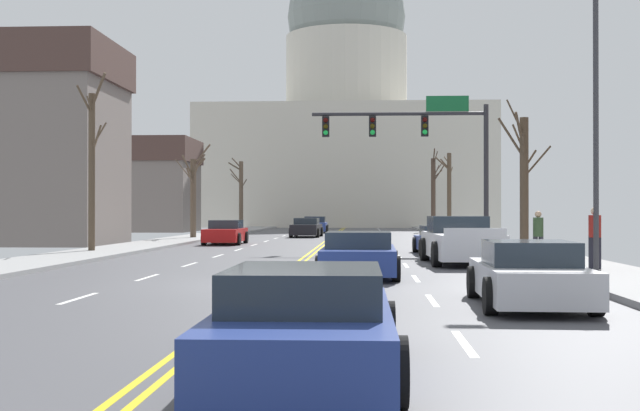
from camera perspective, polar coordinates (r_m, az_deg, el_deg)
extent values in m
cube|color=#4B4B50|center=(19.67, -3.32, -5.55)|extent=(14.00, 180.00, 0.06)
cube|color=yellow|center=(19.68, -3.67, -5.45)|extent=(0.10, 176.40, 0.00)
cube|color=yellow|center=(19.65, -2.97, -5.46)|extent=(0.10, 176.40, 0.00)
cube|color=silver|center=(11.18, 9.90, -9.32)|extent=(0.12, 2.20, 0.00)
cube|color=silver|center=(16.31, 7.73, -6.50)|extent=(0.12, 2.20, 0.00)
cube|color=silver|center=(21.47, 6.62, -5.02)|extent=(0.12, 2.20, 0.00)
cube|color=silver|center=(26.65, 5.94, -4.12)|extent=(0.12, 2.20, 0.00)
cube|color=silver|center=(31.84, 5.48, -3.51)|extent=(0.12, 2.20, 0.00)
cube|color=silver|center=(37.03, 5.15, -3.07)|extent=(0.12, 2.20, 0.00)
cube|color=silver|center=(42.22, 4.90, -2.74)|extent=(0.12, 2.20, 0.00)
cube|color=silver|center=(47.41, 4.71, -2.48)|extent=(0.12, 2.20, 0.00)
cube|color=silver|center=(52.61, 4.55, -2.28)|extent=(0.12, 2.20, 0.00)
cube|color=silver|center=(57.80, 4.43, -2.11)|extent=(0.12, 2.20, 0.00)
cube|color=silver|center=(63.00, 4.32, -1.96)|extent=(0.12, 2.20, 0.00)
cube|color=silver|center=(68.20, 4.23, -1.84)|extent=(0.12, 2.20, 0.00)
cube|color=silver|center=(73.40, 4.15, -1.74)|extent=(0.12, 2.20, 0.00)
cube|color=silver|center=(78.59, 4.08, -1.65)|extent=(0.12, 2.20, 0.00)
cube|color=silver|center=(83.79, 4.03, -1.57)|extent=(0.12, 2.20, 0.00)
cube|color=silver|center=(17.23, -16.30, -6.16)|extent=(0.12, 2.20, 0.00)
cube|color=silver|center=(22.18, -11.81, -4.87)|extent=(0.12, 2.20, 0.00)
cube|color=silver|center=(27.22, -8.98, -4.04)|extent=(0.12, 2.20, 0.00)
cube|color=silver|center=(32.32, -7.04, -3.46)|extent=(0.12, 2.20, 0.00)
cube|color=silver|center=(37.44, -5.63, -3.04)|extent=(0.12, 2.20, 0.00)
cube|color=silver|center=(42.58, -4.57, -2.72)|extent=(0.12, 2.20, 0.00)
cube|color=silver|center=(47.74, -3.73, -2.47)|extent=(0.12, 2.20, 0.00)
cube|color=silver|center=(52.90, -3.05, -2.27)|extent=(0.12, 2.20, 0.00)
cube|color=silver|center=(58.07, -2.50, -2.10)|extent=(0.12, 2.20, 0.00)
cube|color=silver|center=(63.25, -2.04, -1.96)|extent=(0.12, 2.20, 0.00)
cube|color=silver|center=(68.42, -1.64, -1.84)|extent=(0.12, 2.20, 0.00)
cube|color=silver|center=(73.61, -1.31, -1.74)|extent=(0.12, 2.20, 0.00)
cube|color=silver|center=(78.79, -1.01, -1.65)|extent=(0.12, 2.20, 0.00)
cube|color=silver|center=(83.98, -0.76, -1.57)|extent=(0.12, 2.20, 0.00)
cube|color=gray|center=(20.53, 21.08, -5.03)|extent=(3.00, 180.00, 0.14)
cylinder|color=#28282D|center=(37.64, 11.39, 2.03)|extent=(0.22, 0.22, 6.37)
cylinder|color=#28282D|center=(37.51, 5.44, 6.31)|extent=(7.80, 0.16, 0.16)
cube|color=black|center=(37.51, 7.23, 5.45)|extent=(0.32, 0.28, 0.92)
sphere|color=#330504|center=(37.38, 7.25, 5.90)|extent=(0.22, 0.22, 0.22)
sphere|color=#332B05|center=(37.35, 7.25, 5.47)|extent=(0.22, 0.22, 0.22)
sphere|color=#19CC47|center=(37.32, 7.25, 5.04)|extent=(0.22, 0.22, 0.22)
cube|color=black|center=(37.42, 3.64, 5.46)|extent=(0.32, 0.28, 0.92)
sphere|color=#330504|center=(37.29, 3.64, 5.91)|extent=(0.22, 0.22, 0.22)
sphere|color=#332B05|center=(37.26, 3.64, 5.48)|extent=(0.22, 0.22, 0.22)
sphere|color=#19CC47|center=(37.23, 3.64, 5.06)|extent=(0.22, 0.22, 0.22)
cube|color=black|center=(37.46, 0.40, 5.45)|extent=(0.32, 0.28, 0.92)
sphere|color=#330504|center=(37.33, 0.39, 5.90)|extent=(0.22, 0.22, 0.22)
sphere|color=#332B05|center=(37.30, 0.39, 5.48)|extent=(0.22, 0.22, 0.22)
sphere|color=#19CC47|center=(37.27, 0.39, 5.05)|extent=(0.22, 0.22, 0.22)
cube|color=#146033|center=(37.73, 8.78, 6.96)|extent=(1.90, 0.06, 0.70)
cylinder|color=#333338|center=(22.80, 18.49, 6.42)|extent=(0.14, 0.14, 8.59)
cube|color=beige|center=(96.44, 1.83, 2.50)|extent=(32.20, 21.86, 13.17)
cylinder|color=beige|center=(97.61, 1.83, 8.97)|extent=(14.09, 14.09, 8.88)
sphere|color=gray|center=(98.96, 1.82, 12.89)|extent=(13.74, 13.74, 13.74)
cube|color=navy|center=(33.73, 8.27, -2.60)|extent=(1.87, 4.43, 0.55)
cube|color=#232D38|center=(33.40, 8.34, -1.77)|extent=(1.59, 2.17, 0.44)
cylinder|color=black|center=(34.99, 6.60, -2.71)|extent=(0.24, 0.65, 0.64)
cylinder|color=black|center=(35.20, 9.40, -2.69)|extent=(0.24, 0.65, 0.64)
cylinder|color=black|center=(32.29, 7.05, -2.90)|extent=(0.24, 0.65, 0.64)
cylinder|color=black|center=(32.51, 10.08, -2.88)|extent=(0.24, 0.65, 0.64)
cube|color=silver|center=(27.70, 9.69, -2.71)|extent=(2.22, 5.74, 0.79)
cube|color=#1E2833|center=(28.46, 9.45, -1.29)|extent=(1.92, 1.99, 0.55)
cube|color=silver|center=(24.94, 10.65, -1.80)|extent=(1.86, 0.17, 0.22)
cylinder|color=black|center=(29.26, 7.23, -3.01)|extent=(0.31, 0.81, 0.80)
cylinder|color=black|center=(29.55, 11.13, -2.98)|extent=(0.31, 0.81, 0.80)
cylinder|color=black|center=(25.89, 8.05, -3.35)|extent=(0.31, 0.81, 0.80)
cylinder|color=black|center=(26.21, 12.44, -3.31)|extent=(0.31, 0.81, 0.80)
cube|color=navy|center=(21.82, 2.70, -3.72)|extent=(1.93, 4.40, 0.62)
cube|color=#232D38|center=(21.56, 2.69, -2.37)|extent=(1.68, 2.07, 0.42)
cylinder|color=black|center=(23.22, 0.44, -3.89)|extent=(0.23, 0.64, 0.64)
cylinder|color=black|center=(23.19, 5.10, -3.90)|extent=(0.23, 0.64, 0.64)
cylinder|color=black|center=(20.52, -0.01, -4.35)|extent=(0.23, 0.64, 0.64)
cylinder|color=black|center=(20.48, 5.26, -4.36)|extent=(0.23, 0.64, 0.64)
cube|color=silver|center=(15.65, 14.20, -5.06)|extent=(1.83, 4.47, 0.60)
cube|color=#232D38|center=(15.52, 14.25, -3.18)|extent=(1.56, 2.01, 0.43)
cylinder|color=black|center=(16.90, 10.53, -5.20)|extent=(0.24, 0.65, 0.64)
cylinder|color=black|center=(17.16, 16.28, -5.12)|extent=(0.24, 0.65, 0.64)
cylinder|color=black|center=(14.19, 11.68, -6.12)|extent=(0.24, 0.65, 0.64)
cylinder|color=black|center=(14.50, 18.48, -5.99)|extent=(0.24, 0.65, 0.64)
cube|color=navy|center=(8.86, -0.99, -8.81)|extent=(1.80, 4.56, 0.57)
cube|color=#232D38|center=(8.69, -1.03, -5.69)|extent=(1.58, 2.22, 0.42)
cylinder|color=black|center=(10.36, -5.42, -8.27)|extent=(0.22, 0.64, 0.64)
cylinder|color=black|center=(10.26, 4.57, -8.35)|extent=(0.22, 0.64, 0.64)
cylinder|color=black|center=(7.61, -8.54, -11.14)|extent=(0.22, 0.64, 0.64)
cylinder|color=black|center=(7.47, 5.23, -11.34)|extent=(0.22, 0.64, 0.64)
cube|color=#B71414|center=(43.58, -6.53, -2.03)|extent=(1.78, 4.41, 0.66)
cube|color=#232D38|center=(43.76, -6.49, -1.30)|extent=(1.56, 1.98, 0.45)
cylinder|color=black|center=(42.10, -5.66, -2.32)|extent=(0.22, 0.64, 0.64)
cylinder|color=black|center=(42.39, -8.01, -2.30)|extent=(0.22, 0.64, 0.64)
cylinder|color=black|center=(44.80, -5.14, -2.20)|extent=(0.22, 0.64, 0.64)
cylinder|color=black|center=(45.07, -7.36, -2.19)|extent=(0.22, 0.64, 0.64)
cube|color=black|center=(55.53, -0.94, -1.66)|extent=(1.89, 4.69, 0.69)
cube|color=#232D38|center=(55.67, -0.92, -1.09)|extent=(1.61, 2.12, 0.42)
cylinder|color=black|center=(54.02, -0.16, -1.89)|extent=(0.24, 0.65, 0.64)
cylinder|color=black|center=(54.20, -2.02, -1.89)|extent=(0.24, 0.65, 0.64)
cylinder|color=black|center=(56.88, 0.09, -1.82)|extent=(0.24, 0.65, 0.64)
cylinder|color=black|center=(57.06, -1.67, -1.81)|extent=(0.24, 0.65, 0.64)
cube|color=navy|center=(66.04, -0.35, -1.47)|extent=(1.90, 4.59, 0.67)
cube|color=#232D38|center=(66.28, -0.34, -0.96)|extent=(1.64, 2.14, 0.48)
cylinder|color=black|center=(64.59, 0.41, -1.64)|extent=(0.23, 0.64, 0.64)
cylinder|color=black|center=(64.68, -1.22, -1.64)|extent=(0.23, 0.64, 0.64)
cylinder|color=black|center=(67.42, 0.49, -1.59)|extent=(0.23, 0.64, 0.64)
cylinder|color=black|center=(67.50, -1.07, -1.59)|extent=(0.23, 0.64, 0.64)
cube|color=slate|center=(71.82, -12.48, 0.55)|extent=(9.47, 7.33, 5.81)
cube|color=#47332D|center=(71.99, -12.48, 3.68)|extent=(9.85, 7.62, 2.03)
cube|color=slate|center=(46.25, -20.54, 2.69)|extent=(10.70, 7.47, 8.41)
cube|color=#47332D|center=(46.83, -20.52, 9.14)|extent=(11.12, 7.76, 2.12)
cylinder|color=#4C3D2D|center=(65.06, 8.90, 0.90)|extent=(0.34, 0.34, 6.12)
cylinder|color=#4C3D2D|center=(65.67, 8.73, 3.10)|extent=(0.37, 1.11, 0.68)
cylinder|color=#4C3D2D|center=(65.84, 9.01, 2.27)|extent=(0.49, 1.47, 0.96)
cylinder|color=#4C3D2D|center=(65.15, 8.61, 2.85)|extent=(0.75, 0.18, 0.85)
cylinder|color=#4C3D2D|center=(64.68, 8.43, 2.89)|extent=(1.26, 0.96, 1.03)
cylinder|color=brown|center=(67.57, -5.46, 0.66)|extent=(0.34, 0.34, 5.65)
cylinder|color=brown|center=(68.08, -5.51, 2.20)|extent=(0.35, 0.94, 0.67)
cylinder|color=brown|center=(67.14, -5.27, 1.50)|extent=(0.66, 0.92, 0.73)
cylinder|color=brown|center=(67.90, -5.77, 2.93)|extent=(0.90, 0.45, 0.90)
cylinder|color=brown|center=(67.32, -5.89, 2.69)|extent=(1.01, 0.94, 0.68)
cylinder|color=brown|center=(68.08, -5.81, 1.82)|extent=(1.03, 0.88, 0.93)
cylinder|color=brown|center=(67.21, -5.84, 2.03)|extent=(0.86, 1.06, 1.17)
cylinder|color=#4C3D2D|center=(33.26, 13.90, 1.40)|extent=(0.34, 0.34, 5.26)
cylinder|color=#4C3D2D|center=(32.97, 13.62, 4.95)|extent=(0.59, 0.89, 1.50)
cylinder|color=#4C3D2D|center=(33.73, 14.76, 2.95)|extent=(1.25, 0.74, 1.31)
cylinder|color=#4C3D2D|center=(33.82, 13.52, 4.54)|extent=(0.35, 1.06, 1.22)
cylinder|color=#4C3D2D|center=(33.67, 14.28, 3.09)|extent=(0.68, 0.73, 0.82)
cylinder|color=#4C3D2D|center=(33.39, 13.05, 4.55)|extent=(1.05, 0.34, 1.64)
cylinder|color=#4C3D2D|center=(32.95, 13.34, 5.87)|extent=(0.89, 0.93, 1.36)
cylinder|color=#4C3D2D|center=(32.81, 13.87, 3.97)|extent=(0.29, 1.07, 0.92)
cylinder|color=brown|center=(51.05, -8.73, 0.50)|extent=(0.36, 0.36, 4.78)
cylinder|color=brown|center=(50.57, -9.33, 2.38)|extent=(0.88, 1.34, 1.34)
cylinder|color=brown|center=(50.70, -9.10, 2.66)|extent=(0.59, 1.06, 1.39)
cylinder|color=brown|center=(51.11, -8.33, 2.78)|extent=(0.81, 0.25, 0.91)
cylinder|color=brown|center=(50.36, -8.58, 2.29)|extent=(0.69, 1.48, 0.87)
cylinder|color=brown|center=(50.38, -8.94, 1.97)|extent=(0.19, 1.54, 1.01)
cylinder|color=brown|center=(51.46, -8.34, 2.89)|extent=(0.67, 0.91, 1.20)
cylinder|color=brown|center=(50.71, -8.17, 3.44)|extent=(1.28, 0.82, 1.35)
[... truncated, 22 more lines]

